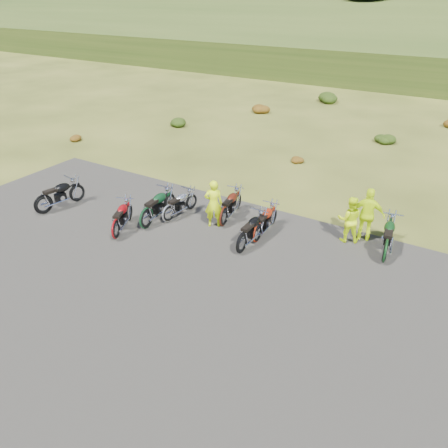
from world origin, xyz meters
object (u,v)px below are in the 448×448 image
Objects in this scene: motorcycle_0 at (46,214)px; motorcycle_7 at (383,262)px; motorcycle_3 at (169,222)px; person_middle at (214,204)px.

motorcycle_7 is (11.61, 3.29, 0.00)m from motorcycle_0.
motorcycle_7 reaches higher than motorcycle_3.
motorcycle_7 is 1.23× the size of person_middle.
motorcycle_3 is 1.87m from person_middle.
person_middle reaches higher than motorcycle_7.
person_middle is (-5.71, -0.80, 0.86)m from motorcycle_7.
person_middle reaches higher than motorcycle_3.
motorcycle_0 is 1.23× the size of person_middle.
motorcycle_7 is at bearing 155.42° from person_middle.
motorcycle_3 is at bearing -12.10° from person_middle.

